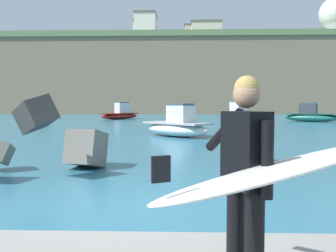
% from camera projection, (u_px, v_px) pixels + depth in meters
% --- Properties ---
extents(ground_plane, '(400.00, 400.00, 0.00)m').
position_uv_depth(ground_plane, '(126.00, 207.00, 6.06)').
color(ground_plane, '#2D6B84').
extents(breakwater_jetty, '(30.47, 6.47, 2.63)m').
position_uv_depth(breakwater_jetty, '(190.00, 134.00, 7.95)').
color(breakwater_jetty, '#3D3A38').
rests_on(breakwater_jetty, ground).
extents(surfer_with_board, '(2.04, 1.48, 1.78)m').
position_uv_depth(surfer_with_board, '(258.00, 173.00, 2.60)').
color(surfer_with_board, black).
rests_on(surfer_with_board, walkway_path).
extents(boat_near_left, '(4.43, 4.37, 1.88)m').
position_uv_depth(boat_near_left, '(177.00, 126.00, 19.75)').
color(boat_near_left, white).
rests_on(boat_near_left, ground).
extents(boat_near_centre, '(5.01, 5.99, 2.22)m').
position_uv_depth(boat_near_centre, '(120.00, 114.00, 44.50)').
color(boat_near_centre, maroon).
rests_on(boat_near_centre, ground).
extents(boat_near_right, '(3.44, 6.35, 2.25)m').
position_uv_depth(boat_near_right, '(39.00, 114.00, 44.09)').
color(boat_near_right, '#EAC64C').
rests_on(boat_near_right, ground).
extents(boat_mid_left, '(5.11, 5.50, 2.28)m').
position_uv_depth(boat_mid_left, '(239.00, 115.00, 40.34)').
color(boat_mid_left, maroon).
rests_on(boat_mid_left, ground).
extents(boat_mid_right, '(5.93, 4.49, 2.07)m').
position_uv_depth(boat_mid_right, '(311.00, 116.00, 37.55)').
color(boat_mid_right, '#1E6656').
rests_on(boat_mid_right, ground).
extents(headland_bluff, '(111.26, 38.00, 16.99)m').
position_uv_depth(headland_bluff, '(194.00, 79.00, 88.59)').
color(headland_bluff, '#847056').
rests_on(headland_bluff, ground).
extents(radar_dome, '(7.88, 7.88, 11.34)m').
position_uv_depth(radar_dome, '(336.00, 18.00, 85.02)').
color(radar_dome, silver).
rests_on(radar_dome, headland_bluff).
extents(station_building_west, '(4.87, 6.95, 5.48)m').
position_uv_depth(station_building_west, '(144.00, 34.00, 86.80)').
color(station_building_west, beige).
rests_on(station_building_west, headland_bluff).
extents(station_building_central, '(5.00, 7.78, 5.88)m').
position_uv_depth(station_building_central, '(146.00, 27.00, 80.60)').
color(station_building_central, silver).
rests_on(station_building_central, headland_bluff).
extents(station_building_east, '(7.61, 7.96, 5.51)m').
position_uv_depth(station_building_east, '(206.00, 34.00, 87.57)').
color(station_building_east, beige).
rests_on(station_building_east, headland_bluff).
extents(station_building_annex, '(5.16, 4.45, 5.82)m').
position_uv_depth(station_building_annex, '(194.00, 36.00, 90.87)').
color(station_building_annex, '#B2ADA3').
rests_on(station_building_annex, headland_bluff).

